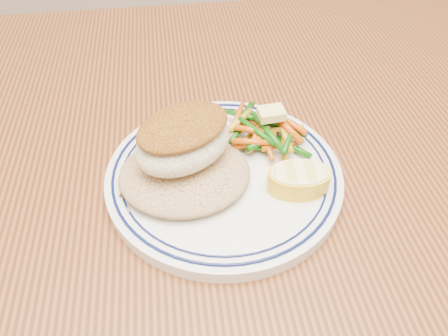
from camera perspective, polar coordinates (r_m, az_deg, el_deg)
The scene contains 7 objects.
dining_table at distance 0.56m, azimuth -1.18°, elevation -8.43°, with size 1.50×0.90×0.75m.
plate at distance 0.47m, azimuth 0.00°, elevation -0.91°, with size 0.25×0.25×0.02m.
rice_pilaf at distance 0.45m, azimuth -5.18°, elevation -0.44°, with size 0.14×0.12×0.03m, color #9F7C4F.
fish_fillet at distance 0.44m, azimuth -5.36°, elevation 3.80°, with size 0.13×0.12×0.05m.
vegetable_pile at distance 0.50m, azimuth 5.09°, elevation 4.72°, with size 0.10×0.10×0.03m.
butter_pat at distance 0.49m, azimuth 6.19°, elevation 7.11°, with size 0.03×0.02×0.01m, color #FCE87B.
lemon_wedge at distance 0.45m, azimuth 9.76°, elevation -1.39°, with size 0.07×0.06×0.03m.
Camera 1 is at (-0.04, -0.33, 1.10)m, focal length 35.00 mm.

